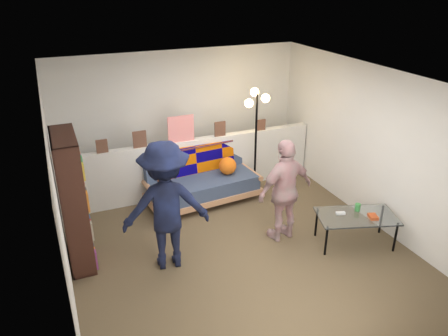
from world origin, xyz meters
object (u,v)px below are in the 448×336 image
(person_left, at_px, (166,206))
(bookshelf, at_px, (73,205))
(futon_sofa, at_px, (202,180))
(floor_lamp, at_px, (256,120))
(person_right, at_px, (285,191))
(coffee_table, at_px, (357,217))

(person_left, bearing_deg, bookshelf, -18.74)
(futon_sofa, bearing_deg, floor_lamp, 2.72)
(bookshelf, height_order, person_right, bookshelf)
(futon_sofa, xyz_separation_m, coffee_table, (1.57, -2.10, 0.05))
(coffee_table, bearing_deg, futon_sofa, 126.75)
(bookshelf, relative_size, person_left, 1.03)
(coffee_table, bearing_deg, person_left, 167.50)
(coffee_table, xyz_separation_m, person_left, (-2.61, 0.58, 0.45))
(bookshelf, distance_m, person_right, 2.88)
(person_left, bearing_deg, futon_sofa, -116.05)
(coffee_table, relative_size, floor_lamp, 0.67)
(coffee_table, bearing_deg, floor_lamp, 104.50)
(person_left, xyz_separation_m, person_right, (1.74, -0.03, -0.11))
(floor_lamp, distance_m, person_left, 2.62)
(bookshelf, bearing_deg, futon_sofa, 24.59)
(futon_sofa, relative_size, person_left, 1.12)
(floor_lamp, height_order, person_left, floor_lamp)
(floor_lamp, height_order, person_right, floor_lamp)
(bookshelf, xyz_separation_m, coffee_table, (3.70, -1.13, -0.41))
(floor_lamp, bearing_deg, futon_sofa, -177.28)
(coffee_table, bearing_deg, person_right, 147.94)
(futon_sofa, height_order, coffee_table, futon_sofa)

